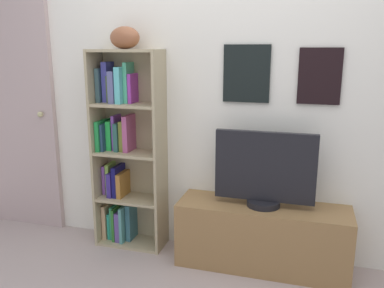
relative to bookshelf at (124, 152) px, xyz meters
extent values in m
cube|color=white|center=(0.70, 0.12, 0.57)|extent=(4.80, 0.06, 2.57)
cube|color=black|center=(0.88, 0.08, 0.59)|extent=(0.31, 0.02, 0.38)
cube|color=#C2BB92|center=(0.88, 0.08, 0.59)|extent=(0.26, 0.01, 0.33)
cube|color=black|center=(1.35, 0.08, 0.58)|extent=(0.27, 0.02, 0.36)
cube|color=gray|center=(1.35, 0.08, 0.58)|extent=(0.22, 0.01, 0.31)
cube|color=tan|center=(-0.19, -0.03, 0.02)|extent=(0.02, 0.24, 1.46)
cube|color=tan|center=(0.30, -0.03, 0.02)|extent=(0.02, 0.24, 1.46)
cube|color=tan|center=(0.05, 0.09, 0.02)|extent=(0.51, 0.01, 1.46)
cube|color=tan|center=(0.05, -0.03, -0.70)|extent=(0.47, 0.23, 0.02)
cube|color=tan|center=(0.05, -0.03, -0.35)|extent=(0.47, 0.23, 0.02)
cube|color=tan|center=(0.05, -0.03, 0.01)|extent=(0.47, 0.23, 0.02)
cube|color=tan|center=(0.05, -0.03, 0.36)|extent=(0.47, 0.23, 0.02)
cube|color=tan|center=(0.05, -0.03, 0.74)|extent=(0.47, 0.23, 0.02)
cube|color=tan|center=(-0.16, 0.00, -0.56)|extent=(0.03, 0.16, 0.27)
cube|color=teal|center=(-0.13, 0.01, -0.59)|extent=(0.02, 0.15, 0.21)
cube|color=#359A6C|center=(-0.10, 0.00, -0.56)|extent=(0.02, 0.16, 0.26)
cube|color=#296E2A|center=(-0.08, -0.01, -0.56)|extent=(0.02, 0.18, 0.26)
cube|color=#5D4793|center=(-0.04, -0.01, -0.58)|extent=(0.04, 0.18, 0.23)
cube|color=teal|center=(-0.01, -0.01, -0.55)|extent=(0.02, 0.19, 0.28)
cube|color=#356778|center=(0.03, 0.01, -0.55)|extent=(0.04, 0.14, 0.29)
cube|color=#8951BE|center=(-0.16, 0.02, -0.23)|extent=(0.03, 0.12, 0.22)
cube|color=#90C551|center=(-0.13, 0.02, -0.22)|extent=(0.03, 0.13, 0.24)
cube|color=navy|center=(-0.09, -0.01, -0.25)|extent=(0.04, 0.18, 0.19)
cube|color=#121255|center=(-0.05, 0.00, -0.22)|extent=(0.03, 0.17, 0.23)
cube|color=#A46D2E|center=(-0.02, -0.01, -0.25)|extent=(0.04, 0.18, 0.19)
cube|color=#208E43|center=(-0.16, -0.01, 0.13)|extent=(0.03, 0.20, 0.22)
cube|color=navy|center=(-0.13, -0.01, 0.12)|extent=(0.02, 0.18, 0.20)
cube|color=green|center=(-0.10, 0.02, 0.13)|extent=(0.04, 0.14, 0.22)
cube|color=purple|center=(-0.07, 0.02, 0.15)|extent=(0.02, 0.12, 0.26)
cube|color=#295953|center=(-0.03, 0.00, 0.12)|extent=(0.03, 0.16, 0.21)
cube|color=olive|center=(0.00, 0.01, 0.13)|extent=(0.03, 0.15, 0.22)
cube|color=#A94C81|center=(0.04, 0.00, 0.15)|extent=(0.04, 0.16, 0.27)
cube|color=#345058|center=(-0.16, 0.01, 0.49)|extent=(0.03, 0.15, 0.24)
cube|color=#4143A4|center=(-0.12, 0.02, 0.52)|extent=(0.04, 0.12, 0.29)
cube|color=#40562C|center=(-0.08, 0.01, 0.47)|extent=(0.03, 0.15, 0.19)
cube|color=slate|center=(-0.04, -0.01, 0.48)|extent=(0.04, 0.19, 0.23)
cube|color=#58C2CA|center=(0.01, -0.01, 0.50)|extent=(0.04, 0.18, 0.26)
cube|color=#50BF93|center=(0.05, 0.02, 0.51)|extent=(0.03, 0.13, 0.29)
cube|color=purple|center=(0.08, 0.02, 0.48)|extent=(0.02, 0.13, 0.21)
ellipsoid|color=brown|center=(0.05, -0.03, 0.82)|extent=(0.30, 0.25, 0.15)
cube|color=olive|center=(1.04, -0.08, -0.49)|extent=(1.14, 0.35, 0.44)
cube|color=brown|center=(1.04, -0.25, -0.49)|extent=(1.03, 0.01, 0.28)
cylinder|color=black|center=(1.04, -0.08, -0.25)|extent=(0.22, 0.22, 0.04)
cube|color=black|center=(1.04, -0.08, 0.00)|extent=(0.65, 0.04, 0.46)
cube|color=white|center=(1.04, -0.09, 0.00)|extent=(0.61, 0.01, 0.42)
cube|color=#B59E9E|center=(-1.05, 0.07, 0.29)|extent=(0.84, 0.04, 2.00)
cube|color=gray|center=(-1.05, 0.05, 0.69)|extent=(0.54, 0.01, 0.72)
cube|color=gray|center=(-1.05, 0.05, -0.15)|extent=(0.54, 0.01, 0.72)
sphere|color=tan|center=(-0.73, 0.03, 0.25)|extent=(0.04, 0.04, 0.04)
camera|label=1|loc=(1.29, -2.60, 0.75)|focal=37.22mm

